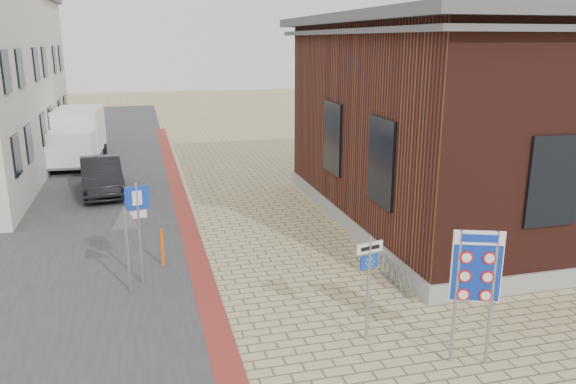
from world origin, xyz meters
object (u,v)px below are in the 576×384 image
border_sign (476,270)px  essen_sign (369,273)px  parking_sign (138,216)px  bollard (162,248)px  sedan (101,176)px  box_truck (78,137)px

border_sign → essen_sign: bearing=160.8°
parking_sign → bollard: size_ratio=2.54×
parking_sign → bollard: (0.56, 1.09, -1.29)m
sedan → essen_sign: 14.69m
box_truck → border_sign: 22.59m
essen_sign → parking_sign: size_ratio=0.86×
bollard → parking_sign: bearing=-117.0°
border_sign → sedan: bearing=137.4°
essen_sign → bollard: size_ratio=2.19×
sedan → essen_sign: (5.90, -13.43, 0.78)m
box_truck → parking_sign: box_truck is taller
parking_sign → bollard: 1.78m
sedan → parking_sign: size_ratio=1.65×
essen_sign → box_truck: bearing=97.1°
box_truck → border_sign: (8.83, -20.78, 0.53)m
border_sign → essen_sign: border_sign is taller
border_sign → box_truck: bearing=133.5°
sedan → bollard: size_ratio=4.20×
sedan → border_sign: 16.55m
sedan → box_truck: (-1.37, 6.05, 0.68)m
box_truck → bollard: box_truck is taller
sedan → parking_sign: parking_sign is taller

